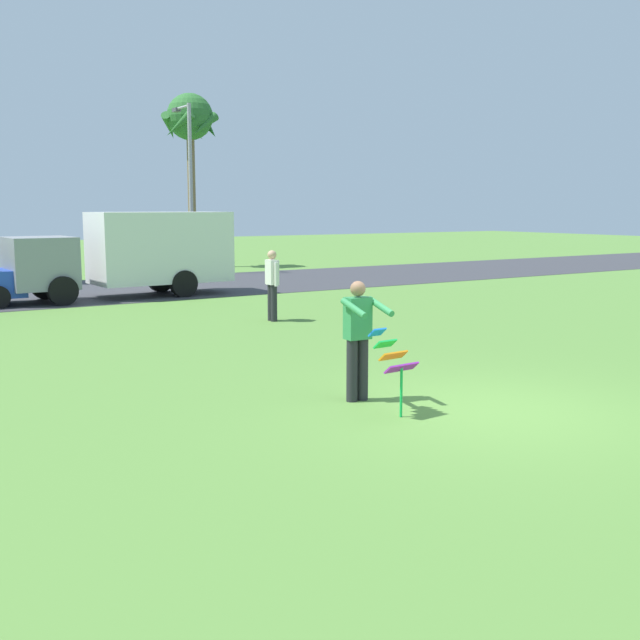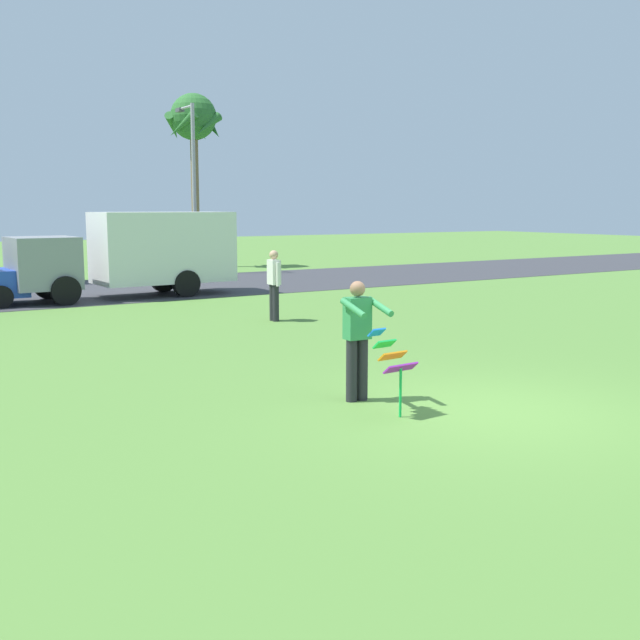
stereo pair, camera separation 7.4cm
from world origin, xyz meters
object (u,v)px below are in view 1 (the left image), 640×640
at_px(streetlight_pole, 189,178).
at_px(palm_tree_centre_far, 190,124).
at_px(kite_held, 393,359).
at_px(parked_truck_grey_van, 135,252).
at_px(person_walker_far, 272,283).
at_px(person_kite_flyer, 358,336).

bearing_deg(streetlight_pole, palm_tree_centre_far, 65.51).
bearing_deg(streetlight_pole, kite_held, -106.43).
xyz_separation_m(parked_truck_grey_van, person_walker_far, (1.08, -6.80, -0.48)).
xyz_separation_m(person_kite_flyer, palm_tree_centre_far, (8.04, 24.78, 5.59)).
bearing_deg(parked_truck_grey_van, palm_tree_centre_far, 58.62).
distance_m(kite_held, streetlight_pole, 23.62).
distance_m(person_kite_flyer, parked_truck_grey_van, 14.50).
xyz_separation_m(kite_held, streetlight_pole, (6.62, 22.45, 3.23)).
bearing_deg(person_walker_far, kite_held, -108.44).
relative_size(streetlight_pole, person_walker_far, 4.05).
xyz_separation_m(kite_held, person_walker_far, (2.81, 8.43, 0.17)).
bearing_deg(person_walker_far, palm_tree_centre_far, 73.01).
relative_size(palm_tree_centre_far, streetlight_pole, 1.13).
bearing_deg(palm_tree_centre_far, person_kite_flyer, -107.97).
xyz_separation_m(parked_truck_grey_van, palm_tree_centre_far, (6.34, 10.39, 5.13)).
distance_m(palm_tree_centre_far, streetlight_pole, 4.32).
relative_size(person_kite_flyer, kite_held, 1.52).
height_order(kite_held, parked_truck_grey_van, parked_truck_grey_van).
height_order(person_kite_flyer, person_walker_far, same).
relative_size(person_kite_flyer, palm_tree_centre_far, 0.22).
relative_size(kite_held, streetlight_pole, 0.16).
distance_m(parked_truck_grey_van, person_walker_far, 6.91).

